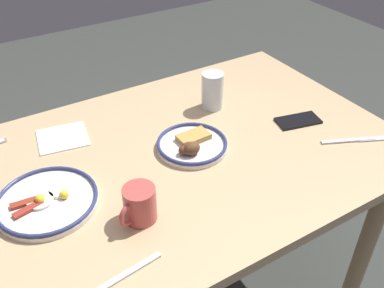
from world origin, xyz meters
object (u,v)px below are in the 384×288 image
(cell_phone, at_px, (298,121))
(paper_napkin, at_px, (63,138))
(fork_near, at_px, (120,278))
(plate_center_pancakes, at_px, (47,201))
(coffee_mug, at_px, (139,204))
(drinking_glass, at_px, (212,92))
(plate_near_main, at_px, (192,145))
(butter_knife, at_px, (354,140))

(cell_phone, bearing_deg, paper_napkin, -11.08)
(paper_napkin, distance_m, fork_near, 0.58)
(plate_center_pancakes, xyz_separation_m, coffee_mug, (-0.18, 0.17, 0.04))
(drinking_glass, height_order, fork_near, drinking_glass)
(coffee_mug, bearing_deg, plate_near_main, -145.62)
(fork_near, bearing_deg, plate_near_main, -139.96)
(plate_center_pancakes, distance_m, coffee_mug, 0.25)
(drinking_glass, height_order, butter_knife, drinking_glass)
(plate_center_pancakes, xyz_separation_m, drinking_glass, (-0.63, -0.18, 0.04))
(drinking_glass, bearing_deg, cell_phone, 130.13)
(paper_napkin, distance_m, butter_knife, 0.91)
(plate_center_pancakes, height_order, fork_near, plate_center_pancakes)
(paper_napkin, relative_size, fork_near, 0.73)
(drinking_glass, distance_m, butter_knife, 0.48)
(plate_near_main, bearing_deg, paper_napkin, -39.34)
(drinking_glass, relative_size, cell_phone, 0.89)
(paper_napkin, bearing_deg, plate_center_pancakes, 65.17)
(plate_center_pancakes, distance_m, cell_phone, 0.82)
(paper_napkin, bearing_deg, cell_phone, 155.79)
(coffee_mug, distance_m, cell_phone, 0.65)
(drinking_glass, xyz_separation_m, fork_near, (0.56, 0.49, -0.05))
(cell_phone, bearing_deg, drinking_glass, -36.73)
(drinking_glass, bearing_deg, paper_napkin, -9.64)
(plate_near_main, height_order, plate_center_pancakes, plate_near_main)
(coffee_mug, relative_size, cell_phone, 0.76)
(plate_near_main, bearing_deg, butter_knife, 153.53)
(fork_near, xyz_separation_m, butter_knife, (-0.83, -0.09, -0.00))
(paper_napkin, relative_size, butter_knife, 0.76)
(coffee_mug, xyz_separation_m, butter_knife, (-0.71, 0.05, -0.05))
(drinking_glass, xyz_separation_m, butter_knife, (-0.26, 0.40, -0.05))
(fork_near, height_order, butter_knife, same)
(plate_center_pancakes, distance_m, paper_napkin, 0.30)
(coffee_mug, xyz_separation_m, drinking_glass, (-0.45, -0.35, 0.01))
(plate_center_pancakes, bearing_deg, fork_near, 102.14)
(plate_center_pancakes, relative_size, drinking_glass, 2.04)
(plate_near_main, relative_size, fork_near, 1.05)
(plate_near_main, relative_size, butter_knife, 1.10)
(plate_center_pancakes, distance_m, butter_knife, 0.92)
(cell_phone, relative_size, fork_near, 0.70)
(plate_center_pancakes, height_order, drinking_glass, drinking_glass)
(paper_napkin, xyz_separation_m, butter_knife, (-0.77, 0.48, 0.00))
(cell_phone, height_order, fork_near, cell_phone)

